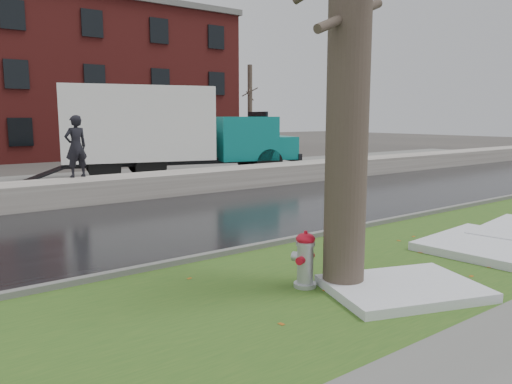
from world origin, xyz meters
TOP-DOWN VIEW (x-y plane):
  - ground at (0.00, 0.00)m, footprint 120.00×120.00m
  - verge at (0.00, -1.25)m, footprint 60.00×4.50m
  - road at (0.00, 4.50)m, footprint 60.00×7.00m
  - parking_lot at (0.00, 13.00)m, footprint 60.00×9.00m
  - curb at (0.00, 1.00)m, footprint 60.00×0.15m
  - snowbank at (0.00, 8.70)m, footprint 60.00×1.60m
  - brick_building at (2.00, 30.00)m, footprint 26.00×12.00m
  - bg_tree_right at (16.00, 24.00)m, footprint 1.40×1.62m
  - fire_hydrant at (-1.58, -1.26)m, footprint 0.44×0.42m
  - tree at (-1.12, -1.64)m, footprint 1.63×1.92m
  - box_truck at (3.28, 12.84)m, footprint 11.81×5.27m
  - worker at (-1.70, 9.30)m, footprint 0.78×0.57m
  - snow_patch_near at (2.93, -1.77)m, footprint 2.78×2.24m
  - snow_patch_far at (-0.57, -2.35)m, footprint 2.61×2.25m

SIDE VIEW (x-z plane):
  - ground at x=0.00m, z-range 0.00..0.00m
  - road at x=0.00m, z-range 0.00..0.03m
  - parking_lot at x=0.00m, z-range 0.00..0.03m
  - verge at x=0.00m, z-range 0.00..0.04m
  - curb at x=0.00m, z-range 0.00..0.14m
  - snow_patch_far at x=-0.57m, z-range 0.04..0.18m
  - snow_patch_near at x=2.93m, z-range 0.04..0.20m
  - snowbank at x=0.00m, z-range 0.00..0.75m
  - fire_hydrant at x=-1.58m, z-range 0.07..0.96m
  - worker at x=-1.70m, z-range 0.75..2.71m
  - box_truck at x=3.28m, z-range 0.11..4.03m
  - bg_tree_right at x=16.00m, z-range 0.08..6.58m
  - tree at x=-1.12m, z-range 0.07..7.96m
  - brick_building at x=2.00m, z-range 0.00..10.00m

